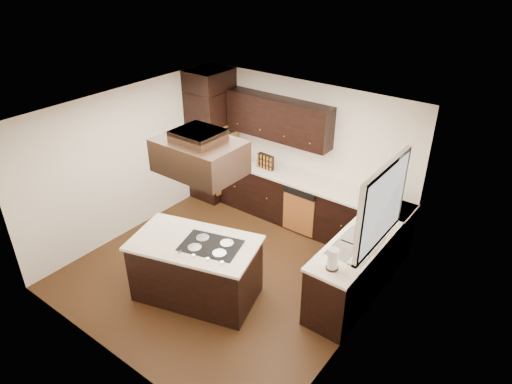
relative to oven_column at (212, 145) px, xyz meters
The scene contains 30 objects.
floor 2.68m from the oven_column, 43.85° to the right, with size 4.20×4.20×0.02m, color #553319.
ceiling 2.86m from the oven_column, 43.85° to the right, with size 4.20×4.20×0.02m, color white.
wall_back 1.83m from the oven_column, 12.85° to the left, with size 4.20×0.02×2.50m, color white.
wall_front 4.21m from the oven_column, 65.05° to the right, with size 4.20×0.02×2.50m, color white.
wall_left 1.75m from the oven_column, 101.12° to the right, with size 0.02×4.20×2.50m, color white.
wall_right 4.25m from the oven_column, 23.70° to the right, with size 0.02×4.20×2.50m, color white.
oven_column is the anchor object (origin of this frame).
wall_oven_face 0.36m from the oven_column, ahead, with size 0.05×0.62×0.78m, color #B1682F.
base_cabinets_back 1.92m from the oven_column, ahead, with size 2.93×0.60×0.88m, color black.
base_cabinets_right 3.72m from the oven_column, 12.69° to the right, with size 0.60×2.40×0.88m, color black.
countertop_back 1.82m from the oven_column, ahead, with size 2.93×0.63×0.04m, color white.
countertop_right 3.65m from the oven_column, 12.74° to the right, with size 0.63×2.40×0.04m, color white.
upper_cabinets 1.56m from the oven_column, ahead, with size 2.00×0.34×0.72m, color black.
dishwasher_front 2.21m from the oven_column, ahead, with size 0.60×0.05×0.72m, color #B1682F.
window_frame 4.06m from the oven_column, 16.72° to the right, with size 0.06×1.32×1.12m, color silver.
window_pane 4.08m from the oven_column, 16.61° to the right, with size 0.00×1.20×1.00m, color white.
curtain_left 4.15m from the oven_column, 22.59° to the right, with size 0.02×0.34×0.90m, color #F5E4B9.
curtain_right 3.91m from the oven_column, 10.99° to the right, with size 0.02×0.34×0.90m, color #F5E4B9.
sink_rim 3.76m from the oven_column, 17.90° to the right, with size 0.52×0.84×0.01m, color silver.
island 3.04m from the oven_column, 53.07° to the right, with size 1.65×0.90×0.88m, color black.
island_top 2.98m from the oven_column, 53.07° to the right, with size 1.71×0.96×0.04m, color white.
cooktop 3.08m from the oven_column, 48.70° to the right, with size 0.78×0.52×0.01m, color black.
range_hood 3.13m from the oven_column, 50.26° to the right, with size 1.05×0.72×0.42m, color black.
hood_duct 3.24m from the oven_column, 50.26° to the right, with size 0.55×0.50×0.13m, color black.
blender_base 0.60m from the oven_column, ahead, with size 0.15×0.15×0.10m, color silver.
blender_pitcher 0.60m from the oven_column, ahead, with size 0.13×0.13×0.26m, color silver.
spice_rack 1.24m from the oven_column, ahead, with size 0.32×0.08×0.27m, color black.
mixing_bowl 0.76m from the oven_column, ahead, with size 0.24×0.24×0.06m, color silver.
soap_bottle 3.60m from the oven_column, 10.13° to the right, with size 0.08×0.08×0.18m, color silver.
paper_towel 3.97m from the oven_column, 26.53° to the right, with size 0.14×0.14×0.29m, color silver.
Camera 1 is at (3.71, -4.20, 4.48)m, focal length 32.00 mm.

